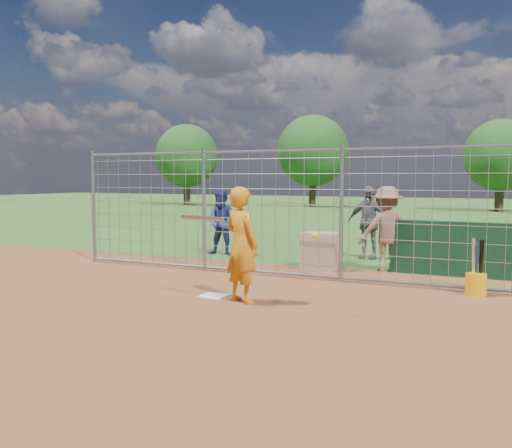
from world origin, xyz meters
The scene contains 13 objects.
ground centered at (0.00, 0.00, 0.00)m, with size 100.00×100.00×0.00m, color #2D591E.
infield_dirt centered at (0.00, -3.00, 0.01)m, with size 18.00×18.00×0.00m, color brown.
home_plate centered at (0.00, -0.20, 0.01)m, with size 0.43×0.43×0.02m, color silver.
dugout_wall centered at (3.40, 3.60, 0.55)m, with size 2.60×0.20×1.10m, color #11381E.
batter centered at (0.63, -0.40, 0.92)m, with size 0.67×0.44×1.84m, color orange.
bystander_a centered at (-2.39, 4.38, 0.84)m, with size 0.81×0.63×1.67m, color navy.
bystander_b centered at (1.14, 5.34, 0.89)m, with size 1.04×0.43×1.78m, color slate.
bystander_c centered at (1.99, 3.60, 0.90)m, with size 1.16×0.67×1.80m, color brown.
equipment_bin centered at (0.66, 3.26, 0.40)m, with size 0.80×0.55×0.80m, color tan.
equipment_in_play centered at (0.54, -0.71, 1.30)m, with size 2.36×0.24×0.27m.
bucket_with_bats centered at (3.92, 1.76, 0.25)m, with size 0.34×0.39×0.98m.
backstop_fence centered at (0.00, 2.00, 1.26)m, with size 9.08×0.08×2.60m.
tree_line centered at (3.13, 28.13, 3.71)m, with size 44.66×6.72×6.48m.
Camera 1 is at (4.71, -8.31, 1.97)m, focal length 40.00 mm.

